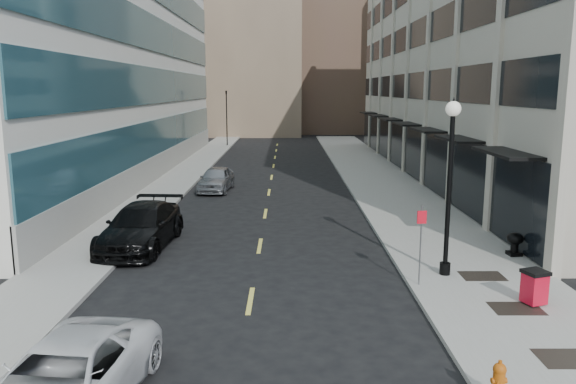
{
  "coord_description": "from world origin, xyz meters",
  "views": [
    {
      "loc": [
        1.1,
        -14.0,
        6.27
      ],
      "look_at": [
        1.15,
        9.03,
        2.04
      ],
      "focal_mm": 35.0,
      "sensor_mm": 36.0,
      "label": 1
    }
  ],
  "objects_px": {
    "fire_hydrant": "(499,381)",
    "sign_post": "(421,234)",
    "car_white_van": "(64,381)",
    "trash_bin": "(534,286)",
    "car_silver_sedan": "(216,179)",
    "car_black_pickup": "(141,227)",
    "traffic_signal": "(226,94)",
    "lamppost": "(450,172)",
    "urn_planter": "(515,242)"
  },
  "relations": [
    {
      "from": "car_white_van",
      "to": "car_silver_sedan",
      "type": "height_order",
      "value": "car_silver_sedan"
    },
    {
      "from": "car_silver_sedan",
      "to": "car_black_pickup",
      "type": "bearing_deg",
      "value": -92.01
    },
    {
      "from": "lamppost",
      "to": "car_black_pickup",
      "type": "bearing_deg",
      "value": 161.04
    },
    {
      "from": "traffic_signal",
      "to": "lamppost",
      "type": "bearing_deg",
      "value": -74.87
    },
    {
      "from": "sign_post",
      "to": "urn_planter",
      "type": "bearing_deg",
      "value": 28.54
    },
    {
      "from": "car_white_van",
      "to": "sign_post",
      "type": "height_order",
      "value": "sign_post"
    },
    {
      "from": "car_black_pickup",
      "to": "urn_planter",
      "type": "height_order",
      "value": "car_black_pickup"
    },
    {
      "from": "car_white_van",
      "to": "lamppost",
      "type": "bearing_deg",
      "value": 46.28
    },
    {
      "from": "car_black_pickup",
      "to": "car_silver_sedan",
      "type": "height_order",
      "value": "car_black_pickup"
    },
    {
      "from": "sign_post",
      "to": "trash_bin",
      "type": "bearing_deg",
      "value": -37.25
    },
    {
      "from": "fire_hydrant",
      "to": "sign_post",
      "type": "relative_size",
      "value": 0.34
    },
    {
      "from": "car_white_van",
      "to": "car_silver_sedan",
      "type": "relative_size",
      "value": 1.16
    },
    {
      "from": "traffic_signal",
      "to": "trash_bin",
      "type": "xyz_separation_m",
      "value": [
        13.73,
        -46.65,
        -5.02
      ]
    },
    {
      "from": "car_white_van",
      "to": "fire_hydrant",
      "type": "distance_m",
      "value": 8.5
    },
    {
      "from": "car_white_van",
      "to": "urn_planter",
      "type": "xyz_separation_m",
      "value": [
        12.8,
        10.18,
        -0.05
      ]
    },
    {
      "from": "traffic_signal",
      "to": "car_black_pickup",
      "type": "height_order",
      "value": "traffic_signal"
    },
    {
      "from": "car_silver_sedan",
      "to": "urn_planter",
      "type": "distance_m",
      "value": 19.24
    },
    {
      "from": "lamppost",
      "to": "traffic_signal",
      "type": "bearing_deg",
      "value": 105.13
    },
    {
      "from": "car_white_van",
      "to": "sign_post",
      "type": "distance_m",
      "value": 11.06
    },
    {
      "from": "traffic_signal",
      "to": "trash_bin",
      "type": "relative_size",
      "value": 6.9
    },
    {
      "from": "car_silver_sedan",
      "to": "urn_planter",
      "type": "xyz_separation_m",
      "value": [
        12.89,
        -14.29,
        -0.09
      ]
    },
    {
      "from": "car_white_van",
      "to": "car_silver_sedan",
      "type": "distance_m",
      "value": 24.47
    },
    {
      "from": "sign_post",
      "to": "urn_planter",
      "type": "relative_size",
      "value": 2.98
    },
    {
      "from": "car_black_pickup",
      "to": "trash_bin",
      "type": "relative_size",
      "value": 5.8
    },
    {
      "from": "car_black_pickup",
      "to": "trash_bin",
      "type": "xyz_separation_m",
      "value": [
        12.96,
        -6.47,
        -0.16
      ]
    },
    {
      "from": "car_black_pickup",
      "to": "lamppost",
      "type": "xyz_separation_m",
      "value": [
        11.13,
        -3.82,
        2.75
      ]
    },
    {
      "from": "car_white_van",
      "to": "fire_hydrant",
      "type": "bearing_deg",
      "value": 8.03
    },
    {
      "from": "car_black_pickup",
      "to": "sign_post",
      "type": "relative_size",
      "value": 2.28
    },
    {
      "from": "car_black_pickup",
      "to": "lamppost",
      "type": "bearing_deg",
      "value": -15.35
    },
    {
      "from": "car_white_van",
      "to": "car_black_pickup",
      "type": "distance_m",
      "value": 11.92
    },
    {
      "from": "car_black_pickup",
      "to": "car_white_van",
      "type": "bearing_deg",
      "value": -79.01
    },
    {
      "from": "traffic_signal",
      "to": "sign_post",
      "type": "xyz_separation_m",
      "value": [
        10.8,
        -45.01,
        -3.92
      ]
    },
    {
      "from": "fire_hydrant",
      "to": "trash_bin",
      "type": "relative_size",
      "value": 0.85
    },
    {
      "from": "car_white_van",
      "to": "car_black_pickup",
      "type": "bearing_deg",
      "value": 103.86
    },
    {
      "from": "fire_hydrant",
      "to": "sign_post",
      "type": "xyz_separation_m",
      "value": [
        -0.0,
        6.76,
        1.22
      ]
    },
    {
      "from": "traffic_signal",
      "to": "urn_planter",
      "type": "height_order",
      "value": "traffic_signal"
    },
    {
      "from": "traffic_signal",
      "to": "fire_hydrant",
      "type": "bearing_deg",
      "value": -78.22
    },
    {
      "from": "urn_planter",
      "to": "car_white_van",
      "type": "bearing_deg",
      "value": -141.5
    },
    {
      "from": "urn_planter",
      "to": "car_silver_sedan",
      "type": "bearing_deg",
      "value": 132.06
    },
    {
      "from": "car_white_van",
      "to": "car_black_pickup",
      "type": "height_order",
      "value": "car_black_pickup"
    },
    {
      "from": "car_black_pickup",
      "to": "sign_post",
      "type": "distance_m",
      "value": 11.18
    },
    {
      "from": "fire_hydrant",
      "to": "urn_planter",
      "type": "height_order",
      "value": "same"
    },
    {
      "from": "car_black_pickup",
      "to": "fire_hydrant",
      "type": "bearing_deg",
      "value": -45.52
    },
    {
      "from": "fire_hydrant",
      "to": "car_silver_sedan",
      "type": "bearing_deg",
      "value": 106.75
    },
    {
      "from": "car_white_van",
      "to": "trash_bin",
      "type": "distance_m",
      "value": 12.62
    },
    {
      "from": "traffic_signal",
      "to": "fire_hydrant",
      "type": "distance_m",
      "value": 53.13
    },
    {
      "from": "fire_hydrant",
      "to": "lamppost",
      "type": "distance_m",
      "value": 8.41
    },
    {
      "from": "traffic_signal",
      "to": "car_silver_sedan",
      "type": "bearing_deg",
      "value": -85.41
    },
    {
      "from": "sign_post",
      "to": "urn_planter",
      "type": "xyz_separation_m",
      "value": [
        4.3,
        3.19,
        -1.12
      ]
    },
    {
      "from": "car_black_pickup",
      "to": "fire_hydrant",
      "type": "relative_size",
      "value": 6.8
    }
  ]
}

